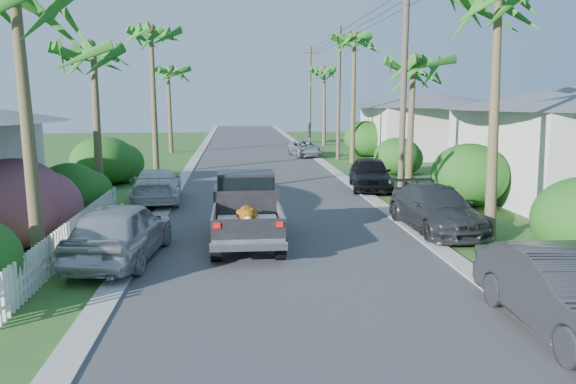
{
  "coord_description": "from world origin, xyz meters",
  "views": [
    {
      "loc": [
        -1.46,
        -10.37,
        4.31
      ],
      "look_at": [
        0.13,
        6.71,
        1.4
      ],
      "focal_mm": 35.0,
      "sensor_mm": 36.0,
      "label": 1
    }
  ],
  "objects": [
    {
      "name": "utility_pole_d",
      "position": [
        5.6,
        43.0,
        4.6
      ],
      "size": [
        1.6,
        0.26,
        9.0
      ],
      "color": "brown",
      "rests_on": "ground"
    },
    {
      "name": "utility_pole_b",
      "position": [
        5.6,
        13.0,
        4.6
      ],
      "size": [
        1.6,
        0.26,
        9.0
      ],
      "color": "brown",
      "rests_on": "ground"
    },
    {
      "name": "shrub_r_b",
      "position": [
        7.8,
        11.0,
        1.25
      ],
      "size": [
        3.0,
        3.3,
        2.5
      ],
      "primitive_type": "ellipsoid",
      "color": "#154B15",
      "rests_on": "ground"
    },
    {
      "name": "ground",
      "position": [
        0.0,
        0.0,
        0.0
      ],
      "size": [
        120.0,
        120.0,
        0.0
      ],
      "primitive_type": "plane",
      "color": "#2E5821",
      "rests_on": "ground"
    },
    {
      "name": "parked_car_ln",
      "position": [
        -4.53,
        4.4,
        0.8
      ],
      "size": [
        2.43,
        4.91,
        1.61
      ],
      "primitive_type": "imported",
      "rotation": [
        0.0,
        0.0,
        3.03
      ],
      "color": "#B3B4BA",
      "rests_on": "ground"
    },
    {
      "name": "parked_car_rn",
      "position": [
        4.51,
        -1.11,
        0.76
      ],
      "size": [
        1.64,
        4.62,
        1.52
      ],
      "primitive_type": "imported",
      "rotation": [
        0.0,
        0.0,
        -0.01
      ],
      "color": "#27292C",
      "rests_on": "ground"
    },
    {
      "name": "utility_pole_c",
      "position": [
        5.6,
        28.0,
        4.6
      ],
      "size": [
        1.6,
        0.26,
        9.0
      ],
      "color": "brown",
      "rests_on": "ground"
    },
    {
      "name": "palm_l_c",
      "position": [
        -6.0,
        22.0,
        7.91
      ],
      "size": [
        4.4,
        4.4,
        9.2
      ],
      "color": "brown",
      "rests_on": "ground"
    },
    {
      "name": "road",
      "position": [
        0.0,
        25.0,
        0.01
      ],
      "size": [
        8.0,
        100.0,
        0.02
      ],
      "primitive_type": "cube",
      "color": "#38383A",
      "rests_on": "ground"
    },
    {
      "name": "parked_car_lf",
      "position": [
        -4.74,
        12.92,
        0.69
      ],
      "size": [
        2.31,
        4.9,
        1.38
      ],
      "primitive_type": "imported",
      "rotation": [
        0.0,
        0.0,
        3.22
      ],
      "color": "silver",
      "rests_on": "ground"
    },
    {
      "name": "palm_r_c",
      "position": [
        6.2,
        26.0,
        8.11
      ],
      "size": [
        4.4,
        4.4,
        9.4
      ],
      "color": "brown",
      "rests_on": "ground"
    },
    {
      "name": "palm_r_b",
      "position": [
        6.6,
        15.0,
        5.95
      ],
      "size": [
        4.4,
        4.4,
        7.2
      ],
      "color": "brown",
      "rests_on": "ground"
    },
    {
      "name": "palm_r_d",
      "position": [
        6.5,
        40.0,
        6.74
      ],
      "size": [
        4.4,
        4.4,
        8.0
      ],
      "color": "brown",
      "rests_on": "ground"
    },
    {
      "name": "shrub_r_c",
      "position": [
        7.5,
        20.0,
        1.05
      ],
      "size": [
        2.6,
        2.86,
        2.1
      ],
      "primitive_type": "ellipsoid",
      "color": "#154B15",
      "rests_on": "ground"
    },
    {
      "name": "shrub_l_c",
      "position": [
        -7.4,
        10.0,
        1.0
      ],
      "size": [
        2.4,
        2.64,
        2.0
      ],
      "primitive_type": "ellipsoid",
      "color": "#154B15",
      "rests_on": "ground"
    },
    {
      "name": "shrub_l_d",
      "position": [
        -8.0,
        18.0,
        1.2
      ],
      "size": [
        3.2,
        3.52,
        2.4
      ],
      "primitive_type": "ellipsoid",
      "color": "#154B15",
      "rests_on": "ground"
    },
    {
      "name": "pickup_truck",
      "position": [
        -1.17,
        6.35,
        1.01
      ],
      "size": [
        1.98,
        5.12,
        2.06
      ],
      "color": "black",
      "rests_on": "ground"
    },
    {
      "name": "shrub_r_d",
      "position": [
        8.0,
        30.0,
        1.3
      ],
      "size": [
        3.2,
        3.52,
        2.6
      ],
      "primitive_type": "ellipsoid",
      "color": "#154B15",
      "rests_on": "ground"
    },
    {
      "name": "parked_car_rf",
      "position": [
        4.8,
        15.23,
        0.76
      ],
      "size": [
        2.36,
        4.63,
        1.51
      ],
      "primitive_type": "imported",
      "rotation": [
        0.0,
        0.0,
        -0.14
      ],
      "color": "black",
      "rests_on": "ground"
    },
    {
      "name": "parked_car_rm",
      "position": [
        5.0,
        7.0,
        0.7
      ],
      "size": [
        2.25,
        4.96,
        1.41
      ],
      "primitive_type": "imported",
      "rotation": [
        0.0,
        0.0,
        0.06
      ],
      "color": "#2C2E31",
      "rests_on": "ground"
    },
    {
      "name": "curb_left",
      "position": [
        -4.3,
        25.0,
        0.03
      ],
      "size": [
        0.6,
        100.0,
        0.06
      ],
      "primitive_type": "cube",
      "color": "#A5A39E",
      "rests_on": "ground"
    },
    {
      "name": "curb_right",
      "position": [
        4.3,
        25.0,
        0.03
      ],
      "size": [
        0.6,
        100.0,
        0.06
      ],
      "primitive_type": "cube",
      "color": "#A5A39E",
      "rests_on": "ground"
    },
    {
      "name": "parked_car_rd",
      "position": [
        3.6,
        30.4,
        0.58
      ],
      "size": [
        2.46,
        4.39,
        1.16
      ],
      "primitive_type": "imported",
      "rotation": [
        0.0,
        0.0,
        0.13
      ],
      "color": "#ADAFB4",
      "rests_on": "ground"
    },
    {
      "name": "house_right_far",
      "position": [
        13.0,
        30.0,
        2.12
      ],
      "size": [
        9.0,
        8.0,
        4.6
      ],
      "color": "silver",
      "rests_on": "ground"
    },
    {
      "name": "palm_l_b",
      "position": [
        -6.8,
        12.0,
        6.15
      ],
      "size": [
        4.4,
        4.4,
        7.4
      ],
      "color": "brown",
      "rests_on": "ground"
    },
    {
      "name": "shrub_l_b",
      "position": [
        -7.8,
        6.0,
        1.3
      ],
      "size": [
        3.0,
        3.3,
        2.6
      ],
      "primitive_type": "ellipsoid",
      "color": "#C01B6D",
      "rests_on": "ground"
    },
    {
      "name": "picket_fence",
      "position": [
        -6.0,
        5.5,
        0.5
      ],
      "size": [
        0.1,
        11.0,
        1.0
      ],
      "primitive_type": "cube",
      "color": "white",
      "rests_on": "ground"
    },
    {
      "name": "palm_l_d",
      "position": [
        -6.5,
        34.0,
        6.44
      ],
      "size": [
        4.4,
        4.4,
        7.7
      ],
      "color": "brown",
      "rests_on": "ground"
    }
  ]
}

